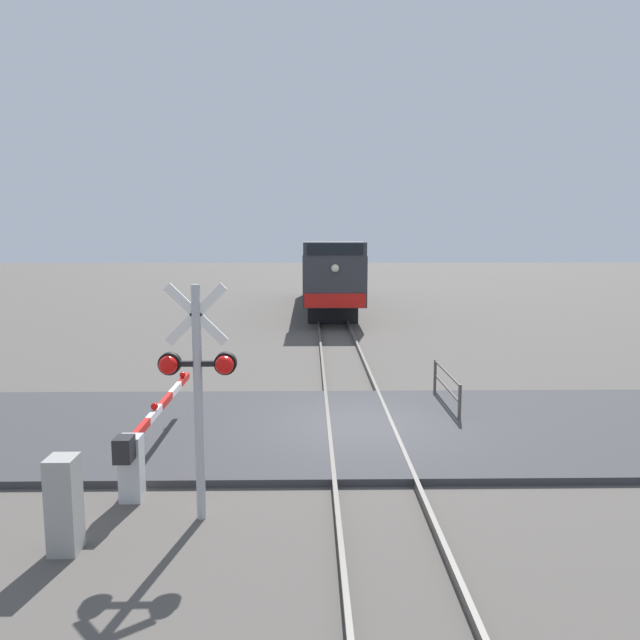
{
  "coord_description": "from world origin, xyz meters",
  "views": [
    {
      "loc": [
        -1.15,
        -13.55,
        4.42
      ],
      "look_at": [
        -0.85,
        3.91,
        1.98
      ],
      "focal_mm": 35.14,
      "sensor_mm": 36.0,
      "label": 1
    }
  ],
  "objects_px": {
    "locomotive": "(329,273)",
    "crossing_gate": "(142,443)",
    "guard_railing": "(446,383)",
    "crossing_signal": "(198,378)",
    "utility_cabinet": "(64,505)"
  },
  "relations": [
    {
      "from": "locomotive",
      "to": "crossing_gate",
      "type": "xyz_separation_m",
      "value": [
        -4.11,
        -25.81,
        -1.32
      ]
    },
    {
      "from": "crossing_gate",
      "to": "guard_railing",
      "type": "relative_size",
      "value": 1.84
    },
    {
      "from": "locomotive",
      "to": "guard_railing",
      "type": "xyz_separation_m",
      "value": [
        2.33,
        -20.99,
        -1.45
      ]
    },
    {
      "from": "locomotive",
      "to": "crossing_gate",
      "type": "relative_size",
      "value": 3.28
    },
    {
      "from": "locomotive",
      "to": "crossing_signal",
      "type": "relative_size",
      "value": 4.83
    },
    {
      "from": "crossing_signal",
      "to": "utility_cabinet",
      "type": "bearing_deg",
      "value": -150.09
    },
    {
      "from": "utility_cabinet",
      "to": "guard_railing",
      "type": "xyz_separation_m",
      "value": [
        6.88,
        7.18,
        -0.06
      ]
    },
    {
      "from": "locomotive",
      "to": "utility_cabinet",
      "type": "xyz_separation_m",
      "value": [
        -4.55,
        -28.17,
        -1.39
      ]
    },
    {
      "from": "crossing_signal",
      "to": "guard_railing",
      "type": "xyz_separation_m",
      "value": [
        5.17,
        6.2,
        -1.63
      ]
    },
    {
      "from": "crossing_gate",
      "to": "utility_cabinet",
      "type": "bearing_deg",
      "value": -100.68
    },
    {
      "from": "locomotive",
      "to": "crossing_signal",
      "type": "height_order",
      "value": "locomotive"
    },
    {
      "from": "crossing_gate",
      "to": "crossing_signal",
      "type": "bearing_deg",
      "value": -47.38
    },
    {
      "from": "utility_cabinet",
      "to": "guard_railing",
      "type": "bearing_deg",
      "value": 46.22
    },
    {
      "from": "crossing_signal",
      "to": "guard_railing",
      "type": "height_order",
      "value": "crossing_signal"
    },
    {
      "from": "locomotive",
      "to": "guard_railing",
      "type": "relative_size",
      "value": 6.05
    }
  ]
}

